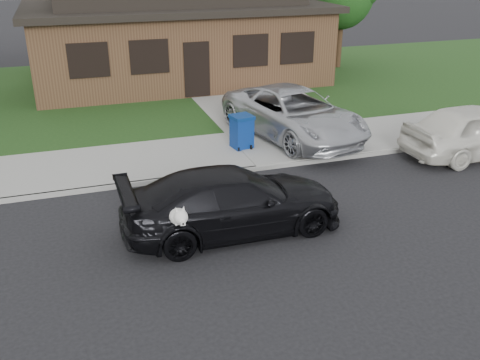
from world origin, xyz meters
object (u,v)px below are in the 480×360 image
object	(u,v)px
sedan	(232,201)
white_compact	(478,130)
minivan	(294,113)
recycling_bin	(242,131)

from	to	relation	value
sedan	white_compact	distance (m)	8.31
sedan	minivan	bearing A→B (deg)	-36.54
white_compact	sedan	bearing A→B (deg)	103.43
white_compact	recycling_bin	distance (m)	6.79
sedan	minivan	world-z (taller)	minivan
minivan	white_compact	bearing A→B (deg)	-44.93
white_compact	recycling_bin	xyz separation A→B (m)	(-6.34, 2.45, -0.14)
minivan	recycling_bin	size ratio (longest dim) A/B	5.40
sedan	recycling_bin	xyz separation A→B (m)	(1.72, 4.51, -0.07)
minivan	white_compact	distance (m)	5.34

